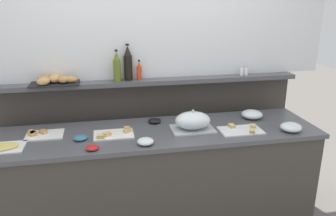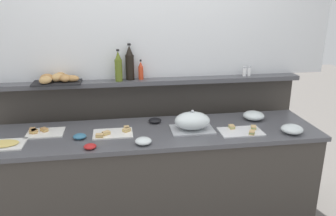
# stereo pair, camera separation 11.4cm
# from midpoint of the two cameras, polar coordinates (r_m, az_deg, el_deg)

# --- Properties ---
(ground_plane) EXTENTS (12.00, 12.00, 0.00)m
(ground_plane) POSITION_cam_midpoint_polar(r_m,az_deg,el_deg) (3.65, -2.46, -13.47)
(ground_plane) COLOR slate
(buffet_counter) EXTENTS (2.66, 0.67, 0.90)m
(buffet_counter) POSITION_cam_midpoint_polar(r_m,az_deg,el_deg) (2.91, -1.23, -12.08)
(buffet_counter) COLOR #3D3833
(buffet_counter) RESTS_ON ground_plane
(back_ledge_unit) EXTENTS (2.82, 0.22, 1.22)m
(back_ledge_unit) POSITION_cam_midpoint_polar(r_m,az_deg,el_deg) (3.28, -2.44, -4.72)
(back_ledge_unit) COLOR #3D3833
(back_ledge_unit) RESTS_ON ground_plane
(sandwich_platter_front) EXTENTS (0.34, 0.21, 0.04)m
(sandwich_platter_front) POSITION_cam_midpoint_polar(r_m,az_deg,el_deg) (2.76, 13.41, -3.79)
(sandwich_platter_front) COLOR white
(sandwich_platter_front) RESTS_ON buffet_counter
(sandwich_platter_side) EXTENTS (0.28, 0.20, 0.04)m
(sandwich_platter_side) POSITION_cam_midpoint_polar(r_m,az_deg,el_deg) (2.82, -19.19, -3.87)
(sandwich_platter_side) COLOR white
(sandwich_platter_side) RESTS_ON buffet_counter
(sandwich_platter_rear) EXTENTS (0.30, 0.20, 0.04)m
(sandwich_platter_rear) POSITION_cam_midpoint_polar(r_m,az_deg,el_deg) (2.67, -7.93, -4.18)
(sandwich_platter_rear) COLOR white
(sandwich_platter_rear) RESTS_ON buffet_counter
(cold_cuts_platter) EXTENTS (0.31, 0.21, 0.02)m
(cold_cuts_platter) POSITION_cam_midpoint_polar(r_m,az_deg,el_deg) (2.70, -24.95, -5.58)
(cold_cuts_platter) COLOR white
(cold_cuts_platter) RESTS_ON buffet_counter
(serving_cloche) EXTENTS (0.34, 0.24, 0.17)m
(serving_cloche) POSITION_cam_midpoint_polar(r_m,az_deg,el_deg) (2.71, 5.29, -2.28)
(serving_cloche) COLOR #B7BABF
(serving_cloche) RESTS_ON buffet_counter
(glass_bowl_large) EXTENTS (0.12, 0.12, 0.05)m
(glass_bowl_large) POSITION_cam_midpoint_polar(r_m,az_deg,el_deg) (2.47, -2.84, -5.60)
(glass_bowl_large) COLOR silver
(glass_bowl_large) RESTS_ON buffet_counter
(glass_bowl_medium) EXTENTS (0.17, 0.17, 0.07)m
(glass_bowl_medium) POSITION_cam_midpoint_polar(r_m,az_deg,el_deg) (2.85, 21.17, -3.38)
(glass_bowl_medium) COLOR silver
(glass_bowl_medium) RESTS_ON buffet_counter
(glass_bowl_small) EXTENTS (0.18, 0.18, 0.07)m
(glass_bowl_small) POSITION_cam_midpoint_polar(r_m,az_deg,el_deg) (3.06, 15.21, -1.29)
(glass_bowl_small) COLOR silver
(glass_bowl_small) RESTS_ON buffet_counter
(condiment_bowl_dark) EXTENTS (0.09, 0.09, 0.03)m
(condiment_bowl_dark) POSITION_cam_midpoint_polar(r_m,az_deg,el_deg) (2.45, -11.65, -6.34)
(condiment_bowl_dark) COLOR red
(condiment_bowl_dark) RESTS_ON buffet_counter
(condiment_bowl_teal) EXTENTS (0.11, 0.11, 0.04)m
(condiment_bowl_teal) POSITION_cam_midpoint_polar(r_m,az_deg,el_deg) (2.88, -1.08, -2.11)
(condiment_bowl_teal) COLOR black
(condiment_bowl_teal) RESTS_ON buffet_counter
(condiment_bowl_cream) EXTENTS (0.10, 0.10, 0.03)m
(condiment_bowl_cream) POSITION_cam_midpoint_polar(r_m,az_deg,el_deg) (2.64, -13.41, -4.66)
(condiment_bowl_cream) COLOR teal
(condiment_bowl_cream) RESTS_ON buffet_counter
(hot_sauce_bottle) EXTENTS (0.04, 0.04, 0.18)m
(hot_sauce_bottle) POSITION_cam_midpoint_polar(r_m,az_deg,el_deg) (3.01, -3.50, 6.24)
(hot_sauce_bottle) COLOR red
(hot_sauce_bottle) RESTS_ON back_ledge_unit
(wine_bottle_dark) EXTENTS (0.08, 0.08, 0.32)m
(wine_bottle_dark) POSITION_cam_midpoint_polar(r_m,az_deg,el_deg) (3.01, -5.37, 7.44)
(wine_bottle_dark) COLOR black
(wine_bottle_dark) RESTS_ON back_ledge_unit
(olive_oil_bottle) EXTENTS (0.06, 0.06, 0.28)m
(olive_oil_bottle) POSITION_cam_midpoint_polar(r_m,az_deg,el_deg) (2.96, -7.22, 6.84)
(olive_oil_bottle) COLOR #56661E
(olive_oil_bottle) RESTS_ON back_ledge_unit
(salt_shaker) EXTENTS (0.03, 0.03, 0.09)m
(salt_shaker) POSITION_cam_midpoint_polar(r_m,az_deg,el_deg) (3.24, 13.72, 5.98)
(salt_shaker) COLOR white
(salt_shaker) RESTS_ON back_ledge_unit
(pepper_shaker) EXTENTS (0.03, 0.03, 0.09)m
(pepper_shaker) POSITION_cam_midpoint_polar(r_m,az_deg,el_deg) (3.26, 14.44, 5.99)
(pepper_shaker) COLOR white
(pepper_shaker) RESTS_ON back_ledge_unit
(bread_basket) EXTENTS (0.40, 0.31, 0.08)m
(bread_basket) POSITION_cam_midpoint_polar(r_m,az_deg,el_deg) (3.02, -17.00, 4.72)
(bread_basket) COLOR black
(bread_basket) RESTS_ON back_ledge_unit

